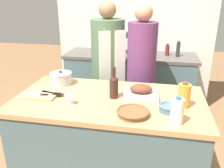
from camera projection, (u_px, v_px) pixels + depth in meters
kitchen_island at (109, 143)px, 2.15m from camera, size 1.59×0.85×0.89m
back_counter at (130, 84)px, 3.50m from camera, size 1.83×0.60×0.91m
back_wall at (134, 25)px, 3.52m from camera, size 2.33×0.10×2.55m
roasting_pan at (141, 92)px, 1.99m from camera, size 0.31×0.24×0.11m
wicker_basket at (133, 112)px, 1.70m from camera, size 0.24×0.24×0.04m
cutting_board at (39, 95)px, 2.03m from camera, size 0.31×0.20×0.02m
stock_pot at (61, 78)px, 2.28m from camera, size 0.21×0.21×0.14m
mixing_bowl at (168, 108)px, 1.75m from camera, size 0.15×0.15×0.06m
juice_jug at (184, 96)px, 1.81m from camera, size 0.09×0.09×0.20m
milk_jug at (177, 111)px, 1.57m from camera, size 0.09×0.09×0.20m
wine_bottle_green at (114, 86)px, 1.96m from camera, size 0.07×0.07×0.27m
wine_glass_left at (70, 94)px, 1.85m from camera, size 0.07×0.07×0.13m
knife_chef at (52, 93)px, 2.04m from camera, size 0.24×0.07×0.01m
knife_paring at (51, 93)px, 2.04m from camera, size 0.19×0.08×0.01m
knife_bread at (39, 94)px, 2.01m from camera, size 0.17×0.05×0.01m
stand_mixer at (130, 44)px, 3.39m from camera, size 0.18×0.14×0.29m
condiment_bottle_tall at (96, 48)px, 3.40m from camera, size 0.07×0.07×0.14m
condiment_bottle_short at (178, 49)px, 3.17m from camera, size 0.05×0.05×0.21m
condiment_bottle_extra at (167, 50)px, 3.23m from camera, size 0.06×0.06×0.16m
person_cook_aproned at (108, 67)px, 2.76m from camera, size 0.41×0.42×1.64m
person_cook_guest at (141, 71)px, 2.65m from camera, size 0.32×0.32×1.62m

